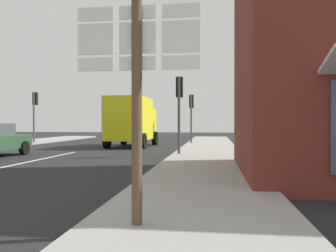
% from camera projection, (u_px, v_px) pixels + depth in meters
% --- Properties ---
extents(ground_plane, '(80.00, 80.00, 0.00)m').
position_uv_depth(ground_plane, '(58.00, 156.00, 15.66)').
color(ground_plane, '#232326').
extents(sidewalk_right, '(3.10, 44.00, 0.14)m').
position_uv_depth(sidewalk_right, '(207.00, 161.00, 12.80)').
color(sidewalk_right, '#9E9B96').
rests_on(sidewalk_right, ground).
extents(lane_centre_stripe, '(0.16, 12.00, 0.01)m').
position_uv_depth(lane_centre_stripe, '(5.00, 167.00, 11.70)').
color(lane_centre_stripe, silver).
rests_on(lane_centre_stripe, ground).
extents(delivery_truck, '(2.64, 5.08, 3.05)m').
position_uv_depth(delivery_truck, '(132.00, 120.00, 21.76)').
color(delivery_truck, yellow).
rests_on(delivery_truck, ground).
extents(route_sign_post, '(1.66, 0.14, 3.20)m').
position_uv_depth(route_sign_post, '(137.00, 84.00, 4.59)').
color(route_sign_post, brown).
rests_on(route_sign_post, ground).
extents(traffic_light_near_right, '(0.30, 0.49, 3.53)m').
position_uv_depth(traffic_light_near_right, '(179.00, 98.00, 15.34)').
color(traffic_light_near_right, '#47474C').
rests_on(traffic_light_near_right, ground).
extents(traffic_light_far_left, '(0.30, 0.49, 3.66)m').
position_uv_depth(traffic_light_far_left, '(35.00, 106.00, 24.37)').
color(traffic_light_far_left, '#47474C').
rests_on(traffic_light_far_left, ground).
extents(traffic_light_far_right, '(0.30, 0.49, 3.43)m').
position_uv_depth(traffic_light_far_right, '(191.00, 108.00, 23.71)').
color(traffic_light_far_right, '#47474C').
rests_on(traffic_light_far_right, ground).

